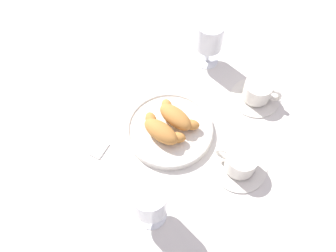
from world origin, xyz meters
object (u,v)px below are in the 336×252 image
(croissant_small, at_px, (176,117))
(sugar_packet, at_px, (99,148))
(coffee_cup_near, at_px, (240,163))
(juice_glass_right, at_px, (150,201))
(juice_glass_left, at_px, (210,37))
(croissant_large, at_px, (161,130))
(coffee_cup_far, at_px, (257,92))
(pastry_plate, at_px, (168,130))

(croissant_small, bearing_deg, sugar_packet, -87.74)
(coffee_cup_near, distance_m, juice_glass_right, 0.25)
(croissant_small, relative_size, juice_glass_left, 0.87)
(coffee_cup_near, relative_size, juice_glass_left, 0.97)
(croissant_large, relative_size, juice_glass_right, 0.86)
(croissant_small, distance_m, coffee_cup_far, 0.24)
(sugar_packet, bearing_deg, juice_glass_left, 163.40)
(juice_glass_right, bearing_deg, juice_glass_left, 144.00)
(croissant_small, height_order, sugar_packet, croissant_small)
(juice_glass_left, relative_size, sugar_packet, 2.80)
(coffee_cup_far, bearing_deg, croissant_small, -86.61)
(coffee_cup_near, xyz_separation_m, juice_glass_left, (-0.35, 0.05, 0.07))
(pastry_plate, distance_m, sugar_packet, 0.18)
(pastry_plate, distance_m, juice_glass_left, 0.29)
(juice_glass_left, distance_m, juice_glass_right, 0.49)
(juice_glass_left, bearing_deg, croissant_small, -40.64)
(coffee_cup_far, bearing_deg, coffee_cup_near, -36.27)
(coffee_cup_near, relative_size, juice_glass_right, 0.97)
(croissant_small, bearing_deg, juice_glass_left, 139.36)
(croissant_large, height_order, coffee_cup_near, croissant_large)
(juice_glass_right, distance_m, sugar_packet, 0.24)
(coffee_cup_near, height_order, juice_glass_left, juice_glass_left)
(pastry_plate, relative_size, juice_glass_right, 1.62)
(croissant_small, distance_m, juice_glass_left, 0.25)
(coffee_cup_near, height_order, juice_glass_right, juice_glass_right)
(juice_glass_left, bearing_deg, croissant_large, -44.54)
(coffee_cup_near, distance_m, sugar_packet, 0.35)
(juice_glass_left, bearing_deg, juice_glass_right, -36.00)
(pastry_plate, height_order, croissant_large, croissant_large)
(coffee_cup_far, xyz_separation_m, sugar_packet, (0.02, -0.45, -0.02))
(pastry_plate, xyz_separation_m, coffee_cup_near, (0.15, 0.13, 0.02))
(pastry_plate, xyz_separation_m, coffee_cup_far, (-0.03, 0.27, 0.02))
(pastry_plate, xyz_separation_m, sugar_packet, (-0.01, -0.18, -0.01))
(juice_glass_left, bearing_deg, pastry_plate, -42.97)
(croissant_small, height_order, juice_glass_left, juice_glass_left)
(pastry_plate, height_order, coffee_cup_near, coffee_cup_near)
(croissant_large, distance_m, coffee_cup_near, 0.21)
(croissant_large, xyz_separation_m, sugar_packet, (-0.02, -0.16, -0.04))
(pastry_plate, relative_size, coffee_cup_far, 1.67)
(croissant_large, relative_size, coffee_cup_near, 0.88)
(coffee_cup_far, distance_m, juice_glass_right, 0.44)
(juice_glass_right, bearing_deg, croissant_large, 156.33)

